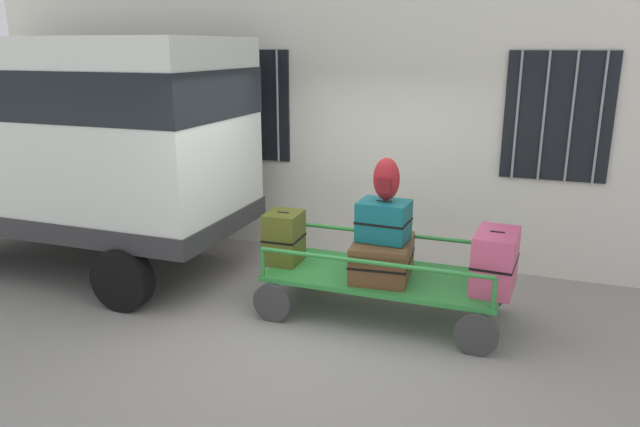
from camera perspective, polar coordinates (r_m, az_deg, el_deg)
name	(u,v)px	position (r m, az deg, el deg)	size (l,w,h in m)	color
ground_plane	(317,322)	(6.36, -0.33, -10.36)	(40.00, 40.00, 0.00)	gray
building_wall	(379,70)	(7.93, 5.69, 13.50)	(12.00, 0.38, 5.00)	silver
van	(68,131)	(8.12, -22.98, 7.27)	(4.44, 2.05, 2.90)	silver
luggage_cart	(382,281)	(6.40, 6.00, -6.49)	(2.50, 1.15, 0.47)	#2D8438
cart_railing	(383,250)	(6.28, 6.09, -3.50)	(2.38, 1.01, 0.32)	#2D8438
suitcase_left_bottom	(284,237)	(6.61, -3.48, -2.30)	(0.39, 0.44, 0.58)	#4C5119
suitcase_midleft_bottom	(382,258)	(6.27, 5.99, -4.26)	(0.66, 0.85, 0.39)	brown
suitcase_midleft_middle	(384,221)	(6.16, 6.12, -0.68)	(0.53, 0.43, 0.42)	#0F5960
suitcase_center_bottom	(495,261)	(6.10, 16.42, -4.39)	(0.44, 0.67, 0.60)	#CC4C72
backpack	(386,179)	(6.07, 6.37, 3.27)	(0.27, 0.22, 0.44)	maroon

